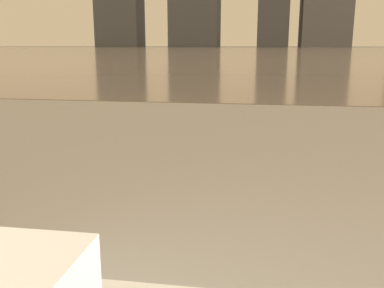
# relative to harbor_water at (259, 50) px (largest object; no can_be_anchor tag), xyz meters

# --- Properties ---
(harbor_water) EXTENTS (180.00, 110.00, 0.01)m
(harbor_water) POSITION_rel_harbor_water_xyz_m (0.00, 0.00, 0.00)
(harbor_water) COLOR gray
(harbor_water) RESTS_ON ground_plane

